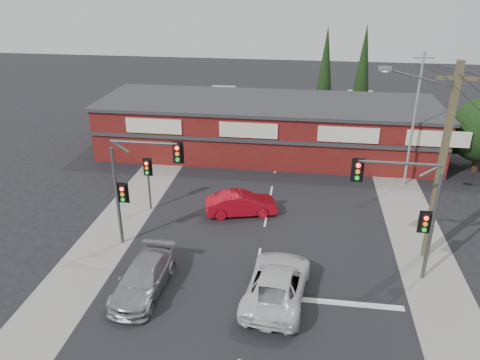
# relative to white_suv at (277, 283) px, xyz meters

# --- Properties ---
(ground) EXTENTS (120.00, 120.00, 0.00)m
(ground) POSITION_rel_white_suv_xyz_m (-1.14, 1.47, -0.77)
(ground) COLOR black
(ground) RESTS_ON ground
(road_strip) EXTENTS (14.00, 70.00, 0.01)m
(road_strip) POSITION_rel_white_suv_xyz_m (-1.14, 6.47, -0.76)
(road_strip) COLOR black
(road_strip) RESTS_ON ground
(verge_left) EXTENTS (3.00, 70.00, 0.02)m
(verge_left) POSITION_rel_white_suv_xyz_m (-9.64, 6.47, -0.76)
(verge_left) COLOR gray
(verge_left) RESTS_ON ground
(verge_right) EXTENTS (3.00, 70.00, 0.02)m
(verge_right) POSITION_rel_white_suv_xyz_m (7.36, 6.47, -0.76)
(verge_right) COLOR gray
(verge_right) RESTS_ON ground
(stop_line) EXTENTS (6.50, 0.35, 0.01)m
(stop_line) POSITION_rel_white_suv_xyz_m (2.36, -0.03, -0.75)
(stop_line) COLOR silver
(stop_line) RESTS_ON ground
(white_suv) EXTENTS (3.10, 5.74, 1.53)m
(white_suv) POSITION_rel_white_suv_xyz_m (0.00, 0.00, 0.00)
(white_suv) COLOR silver
(white_suv) RESTS_ON ground
(silver_suv) EXTENTS (2.15, 4.91, 1.40)m
(silver_suv) POSITION_rel_white_suv_xyz_m (-6.08, -0.43, -0.06)
(silver_suv) COLOR #9EA0A3
(silver_suv) RESTS_ON ground
(red_sedan) EXTENTS (4.50, 2.53, 1.40)m
(red_sedan) POSITION_rel_white_suv_xyz_m (-2.70, 7.62, -0.06)
(red_sedan) COLOR #AA0A18
(red_sedan) RESTS_ON ground
(lane_dashes) EXTENTS (0.12, 44.83, 0.01)m
(lane_dashes) POSITION_rel_white_suv_xyz_m (-1.14, 5.09, -0.75)
(lane_dashes) COLOR silver
(lane_dashes) RESTS_ON ground
(shop_building) EXTENTS (27.30, 8.40, 4.22)m
(shop_building) POSITION_rel_white_suv_xyz_m (-2.14, 18.45, 1.37)
(shop_building) COLOR #531110
(shop_building) RESTS_ON ground
(conifer_near) EXTENTS (1.80, 1.80, 9.25)m
(conifer_near) POSITION_rel_white_suv_xyz_m (2.36, 25.47, 4.71)
(conifer_near) COLOR #2D2116
(conifer_near) RESTS_ON ground
(conifer_far) EXTENTS (1.80, 1.80, 9.25)m
(conifer_far) POSITION_rel_white_suv_xyz_m (5.86, 27.47, 4.71)
(conifer_far) COLOR #2D2116
(conifer_far) RESTS_ON ground
(traffic_mast_left) EXTENTS (3.77, 0.27, 5.97)m
(traffic_mast_left) POSITION_rel_white_suv_xyz_m (-7.57, 3.47, 3.16)
(traffic_mast_left) COLOR #47494C
(traffic_mast_left) RESTS_ON ground
(traffic_mast_right) EXTENTS (3.96, 0.27, 5.97)m
(traffic_mast_right) POSITION_rel_white_suv_xyz_m (5.72, 2.47, 3.18)
(traffic_mast_right) COLOR #47494C
(traffic_mast_right) RESTS_ON ground
(pedestal_signal) EXTENTS (0.55, 0.27, 3.38)m
(pedestal_signal) POSITION_rel_white_suv_xyz_m (-8.34, 7.48, 1.64)
(pedestal_signal) COLOR #47494C
(pedestal_signal) RESTS_ON ground
(utility_pole) EXTENTS (4.38, 0.59, 10.00)m
(utility_pole) POSITION_rel_white_suv_xyz_m (7.22, 4.46, 4.63)
(utility_pole) COLOR brown
(utility_pole) RESTS_ON ground
(steel_pole) EXTENTS (1.20, 0.16, 9.00)m
(steel_pole) POSITION_rel_white_suv_xyz_m (7.86, 13.47, 3.94)
(steel_pole) COLOR gray
(steel_pole) RESTS_ON ground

